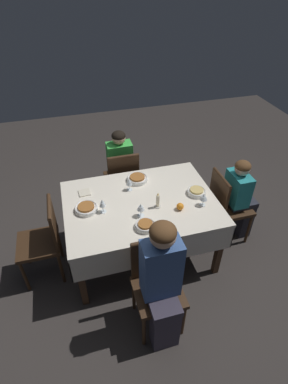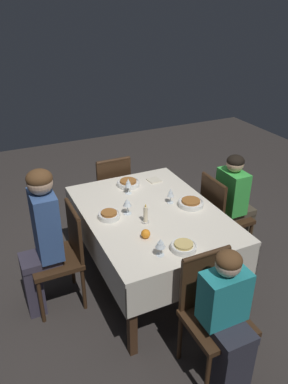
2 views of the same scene
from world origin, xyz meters
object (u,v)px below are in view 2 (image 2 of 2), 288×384
(person_adult_denim, at_px, (41,235))
(wine_glass_north, at_px, (171,193))
(dining_table, at_px, (151,220))
(orange_fruit, at_px, (146,234))
(bowl_east, at_px, (184,246))
(candle_centerpiece, at_px, (146,216))
(chair_east, at_px, (212,309))
(wine_glass_east, at_px, (160,244))
(wine_glass_west, at_px, (128,183))
(bowl_west, at_px, (128,183))
(chair_west, at_px, (111,188))
(person_child_green, at_px, (236,201))
(chair_south, at_px, (62,252))
(person_child_teal, at_px, (228,318))
(bowl_south, at_px, (109,215))
(wine_glass_south, at_px, (127,203))
(chair_north, at_px, (221,213))
(bowl_north, at_px, (191,203))
(napkin_red_folded, at_px, (154,180))

(person_adult_denim, relative_size, wine_glass_north, 8.68)
(dining_table, distance_m, orange_fruit, 0.41)
(dining_table, height_order, bowl_east, bowl_east)
(person_adult_denim, bearing_deg, candle_centerpiece, 75.18)
(chair_east, bearing_deg, orange_fruit, 106.79)
(wine_glass_east, bearing_deg, candle_centerpiece, 168.22)
(wine_glass_west, bearing_deg, person_adult_denim, -70.39)
(bowl_west, bearing_deg, person_adult_denim, -63.63)
(bowl_west, bearing_deg, chair_west, -176.67)
(person_child_green, relative_size, bowl_west, 4.97)
(person_child_green, xyz_separation_m, bowl_west, (-0.50, -0.91, 0.17))
(chair_south, bearing_deg, person_child_teal, 32.00)
(dining_table, relative_size, wine_glass_north, 10.43)
(candle_centerpiece, bearing_deg, person_child_green, 99.27)
(wine_glass_east, distance_m, wine_glass_west, 0.97)
(wine_glass_north, bearing_deg, bowl_south, -89.07)
(person_adult_denim, bearing_deg, wine_glass_north, 89.48)
(dining_table, xyz_separation_m, wine_glass_south, (-0.05, -0.20, 0.19))
(chair_north, relative_size, bowl_north, 4.01)
(chair_east, bearing_deg, wine_glass_north, 77.14)
(chair_south, height_order, person_child_green, person_child_green)
(person_child_teal, distance_m, bowl_north, 1.16)
(person_child_green, distance_m, wine_glass_north, 0.75)
(chair_east, bearing_deg, wine_glass_south, 99.96)
(bowl_east, bearing_deg, wine_glass_west, -178.73)
(bowl_south, distance_m, wine_glass_north, 0.59)
(wine_glass_north, bearing_deg, wine_glass_west, -140.14)
(dining_table, relative_size, wine_glass_west, 9.88)
(dining_table, height_order, wine_glass_west, wine_glass_west)
(chair_north, xyz_separation_m, bowl_east, (0.62, -0.80, 0.26))
(chair_north, xyz_separation_m, wine_glass_north, (-0.03, -0.55, 0.33))
(wine_glass_east, relative_size, bowl_north, 0.63)
(chair_south, xyz_separation_m, chair_north, (0.04, 1.54, 0.00))
(dining_table, distance_m, chair_west, 0.99)
(chair_west, bearing_deg, person_adult_denim, 44.95)
(chair_north, height_order, person_child_teal, person_child_teal)
(chair_north, height_order, wine_glass_north, chair_north)
(dining_table, xyz_separation_m, chair_east, (0.98, -0.02, -0.15))
(bowl_west, relative_size, candle_centerpiece, 1.30)
(chair_north, bearing_deg, candle_centerpiece, 100.88)
(person_adult_denim, height_order, wine_glass_south, person_adult_denim)
(chair_west, height_order, wine_glass_east, chair_west)
(chair_east, relative_size, bowl_north, 4.01)
(bowl_east, bearing_deg, person_child_green, 122.94)
(bowl_west, bearing_deg, chair_east, -1.22)
(person_adult_denim, height_order, wine_glass_east, person_adult_denim)
(person_adult_denim, bearing_deg, person_child_green, 88.73)
(person_child_teal, xyz_separation_m, wine_glass_south, (-1.19, -0.18, 0.27))
(person_child_green, bearing_deg, orange_fruit, 107.89)
(napkin_red_folded, bearing_deg, wine_glass_east, -24.32)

